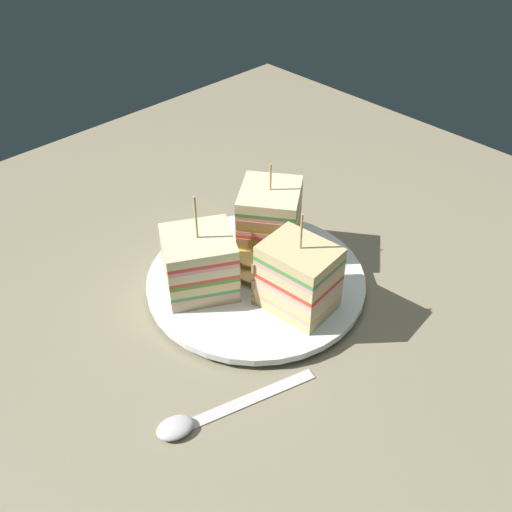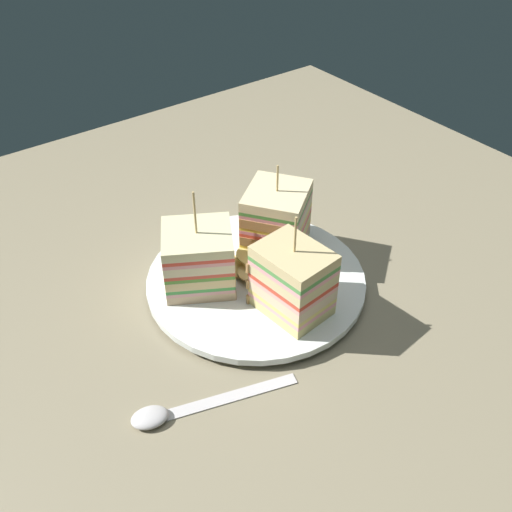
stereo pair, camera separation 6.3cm
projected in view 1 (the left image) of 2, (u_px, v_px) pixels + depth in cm
name	position (u px, v px, depth cm)	size (l,w,h in cm)	color
ground_plane	(256.00, 292.00, 66.20)	(94.53, 98.32, 1.80)	gray
plate	(256.00, 281.00, 65.07)	(24.48, 24.48, 1.46)	white
sandwich_wedge_0	(200.00, 263.00, 61.29)	(9.58, 9.77, 11.80)	#DDB78B
sandwich_wedge_1	(296.00, 278.00, 58.72)	(7.91, 6.36, 11.67)	#DAC67A
sandwich_wedge_2	(270.00, 218.00, 66.92)	(9.71, 9.86, 10.92)	#CFB683
chip_pile	(247.00, 265.00, 65.01)	(7.13, 7.35, 1.73)	#F0CF74
spoon	(201.00, 418.00, 51.50)	(6.33, 15.58, 1.00)	silver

